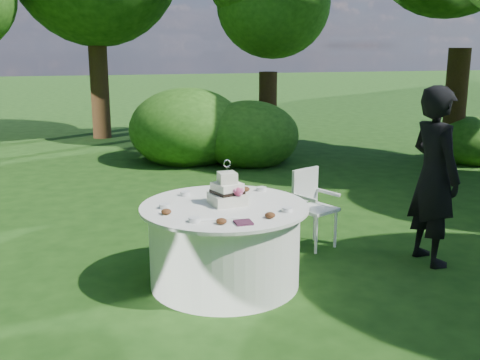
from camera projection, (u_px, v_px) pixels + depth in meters
name	position (u px, v px, depth m)	size (l,w,h in m)	color
ground	(225.00, 283.00, 5.35)	(80.00, 80.00, 0.00)	#17390F
napkins	(243.00, 222.00, 4.64)	(0.14, 0.14, 0.02)	#4B2037
feather_plume	(214.00, 219.00, 4.74)	(0.48, 0.07, 0.01)	white
guest	(434.00, 176.00, 5.68)	(0.67, 0.44, 1.83)	black
table	(225.00, 244.00, 5.26)	(1.56, 1.56, 0.77)	silver
cake	(228.00, 192.00, 5.19)	(0.34, 0.34, 0.42)	white
chair	(311.00, 201.00, 6.25)	(0.51, 0.51, 0.87)	white
votives	(219.00, 203.00, 5.18)	(1.13, 0.96, 0.04)	white
petal_cups	(226.00, 208.00, 4.99)	(0.97, 1.06, 0.05)	#562D16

